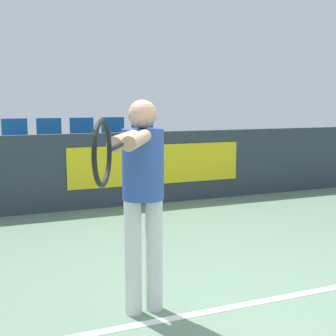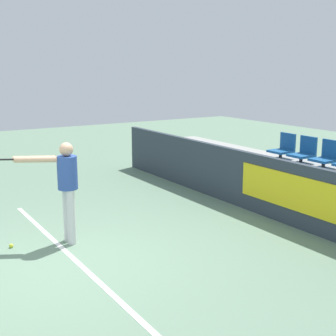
% 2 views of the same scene
% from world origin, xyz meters
% --- Properties ---
extents(ground_plane, '(30.00, 30.00, 0.00)m').
position_xyz_m(ground_plane, '(0.00, 0.00, 0.00)').
color(ground_plane, slate).
extents(court_baseline, '(5.92, 0.08, 0.01)m').
position_xyz_m(court_baseline, '(0.00, 0.27, 0.00)').
color(court_baseline, white).
rests_on(court_baseline, ground).
extents(barrier_wall, '(10.54, 0.14, 1.13)m').
position_xyz_m(barrier_wall, '(0.02, 4.09, 0.57)').
color(barrier_wall, '#2D3842').
rests_on(barrier_wall, ground).
extents(bleacher_tier_front, '(10.14, 0.92, 0.37)m').
position_xyz_m(bleacher_tier_front, '(0.00, 4.63, 0.19)').
color(bleacher_tier_front, '#9E9E99').
rests_on(bleacher_tier_front, ground).
extents(bleacher_tier_middle, '(10.14, 0.92, 0.75)m').
position_xyz_m(bleacher_tier_middle, '(0.00, 5.54, 0.37)').
color(bleacher_tier_middle, '#9E9E99').
rests_on(bleacher_tier_middle, ground).
extents(stadium_chair_0, '(0.43, 0.45, 0.56)m').
position_xyz_m(stadium_chair_0, '(-1.18, 4.75, 0.61)').
color(stadium_chair_0, '#333333').
rests_on(stadium_chair_0, bleacher_tier_front).
extents(stadium_chair_1, '(0.43, 0.45, 0.56)m').
position_xyz_m(stadium_chair_1, '(-0.59, 4.75, 0.61)').
color(stadium_chair_1, '#333333').
rests_on(stadium_chair_1, bleacher_tier_front).
extents(stadium_chair_2, '(0.43, 0.45, 0.56)m').
position_xyz_m(stadium_chair_2, '(0.00, 4.75, 0.61)').
color(stadium_chair_2, '#333333').
rests_on(stadium_chair_2, bleacher_tier_front).
extents(stadium_chair_3, '(0.43, 0.45, 0.56)m').
position_xyz_m(stadium_chair_3, '(0.59, 4.75, 0.61)').
color(stadium_chair_3, '#333333').
rests_on(stadium_chair_3, bleacher_tier_front).
extents(stadium_chair_4, '(0.43, 0.45, 0.56)m').
position_xyz_m(stadium_chair_4, '(1.18, 4.75, 0.61)').
color(stadium_chair_4, '#333333').
rests_on(stadium_chair_4, bleacher_tier_front).
extents(stadium_chair_5, '(0.43, 0.45, 0.56)m').
position_xyz_m(stadium_chair_5, '(-1.18, 5.67, 0.99)').
color(stadium_chair_5, '#333333').
rests_on(stadium_chair_5, bleacher_tier_middle).
extents(stadium_chair_6, '(0.43, 0.45, 0.56)m').
position_xyz_m(stadium_chair_6, '(-0.59, 5.67, 0.99)').
color(stadium_chair_6, '#333333').
rests_on(stadium_chair_6, bleacher_tier_middle).
extents(stadium_chair_7, '(0.43, 0.45, 0.56)m').
position_xyz_m(stadium_chair_7, '(0.00, 5.67, 0.99)').
color(stadium_chair_7, '#333333').
rests_on(stadium_chair_7, bleacher_tier_middle).
extents(stadium_chair_8, '(0.43, 0.45, 0.56)m').
position_xyz_m(stadium_chair_8, '(0.59, 5.67, 0.99)').
color(stadium_chair_8, '#333333').
rests_on(stadium_chair_8, bleacher_tier_middle).
extents(stadium_chair_9, '(0.43, 0.45, 0.56)m').
position_xyz_m(stadium_chair_9, '(1.18, 5.67, 0.99)').
color(stadium_chair_9, '#333333').
rests_on(stadium_chair_9, bleacher_tier_middle).
extents(tennis_player, '(0.83, 1.40, 1.61)m').
position_xyz_m(tennis_player, '(-0.71, 0.40, 1.00)').
color(tennis_player, silver).
rests_on(tennis_player, ground).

